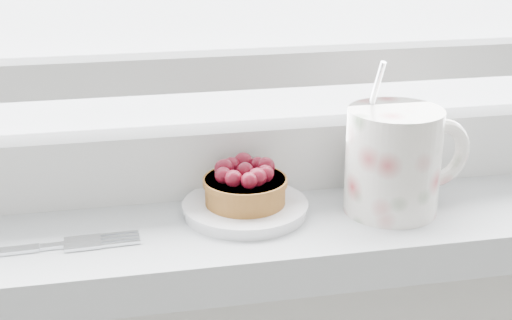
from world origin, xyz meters
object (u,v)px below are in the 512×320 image
object	(u,v)px
raspberry_tart	(245,184)
floral_mug	(396,158)
fork	(18,250)
saucer	(245,208)

from	to	relation	value
raspberry_tart	floral_mug	world-z (taller)	floral_mug
raspberry_tart	fork	xyz separation A→B (m)	(-0.21, -0.04, -0.03)
floral_mug	fork	size ratio (longest dim) A/B	0.71
saucer	fork	bearing A→B (deg)	-169.77
saucer	raspberry_tart	bearing A→B (deg)	78.17
saucer	raspberry_tart	size ratio (longest dim) A/B	1.50
raspberry_tart	floral_mug	size ratio (longest dim) A/B	0.55
saucer	raspberry_tart	xyz separation A→B (m)	(0.00, 0.00, 0.03)
saucer	floral_mug	xyz separation A→B (m)	(0.15, -0.02, 0.05)
raspberry_tart	floral_mug	bearing A→B (deg)	-7.75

